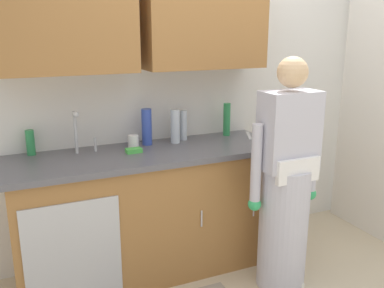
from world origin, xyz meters
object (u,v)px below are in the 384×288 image
knife_on_counter (249,135)px  bottle_cleaner_spray (30,143)px  bottle_water_tall (175,126)px  cup_by_sink (133,142)px  bottle_soap (183,125)px  sponge (134,151)px  bottle_dish_liquid (147,127)px  sink (87,160)px  bottle_water_short (227,119)px  person_at_sink (285,194)px

knife_on_counter → bottle_cleaner_spray: bearing=110.2°
bottle_water_tall → cup_by_sink: (-0.34, -0.02, -0.08)m
bottle_soap → cup_by_sink: (-0.43, -0.07, -0.07)m
cup_by_sink → sponge: (-0.03, -0.12, -0.03)m
bottle_dish_liquid → cup_by_sink: bearing=-156.7°
sink → bottle_soap: (0.79, 0.19, 0.13)m
bottle_dish_liquid → bottle_water_short: bearing=0.8°
sponge → sink: bearing=-180.0°
bottle_water_tall → bottle_dish_liquid: (-0.21, 0.04, 0.01)m
sink → bottle_water_tall: 0.73m
sponge → bottle_soap: bearing=22.3°
bottle_dish_liquid → bottle_soap: bottle_dish_liquid is taller
sink → knife_on_counter: sink is taller
bottle_water_short → knife_on_counter: 0.22m
bottle_cleaner_spray → bottle_dish_liquid: bearing=-4.4°
sink → bottle_water_tall: (0.70, 0.13, 0.14)m
sink → bottle_dish_liquid: bearing=19.3°
bottle_cleaner_spray → sink: bearing=-34.8°
bottle_water_tall → bottle_soap: bearing=31.4°
bottle_water_short → cup_by_sink: bottle_water_short is taller
bottle_water_short → sponge: (-0.84, -0.18, -0.12)m
person_at_sink → bottle_water_tall: size_ratio=6.28×
bottle_water_tall → bottle_dish_liquid: size_ratio=0.95×
bottle_dish_liquid → bottle_cleaner_spray: size_ratio=1.55×
person_at_sink → sponge: 1.09m
person_at_sink → cup_by_sink: size_ratio=16.76×
bottle_dish_liquid → knife_on_counter: bearing=-5.4°
bottle_soap → bottle_water_short: bearing=-1.4°
sink → cup_by_sink: size_ratio=5.17×
sink → bottle_dish_liquid: size_ratio=1.84×
bottle_water_tall → bottle_cleaner_spray: bearing=174.5°
sink → bottle_cleaner_spray: (-0.33, 0.23, 0.10)m
bottle_water_short → bottle_soap: 0.38m
bottle_cleaner_spray → knife_on_counter: (1.66, -0.14, -0.08)m
bottle_cleaner_spray → cup_by_sink: (0.70, -0.12, -0.04)m
bottle_dish_liquid → sponge: size_ratio=2.48×
sink → sponge: sink is taller
bottle_water_tall → knife_on_counter: size_ratio=1.08×
sink → sponge: (0.33, 0.00, 0.03)m
cup_by_sink → bottle_dish_liquid: bearing=23.3°
bottle_water_short → bottle_cleaner_spray: (-1.50, 0.05, -0.05)m
bottle_soap → sponge: bearing=-157.7°
bottle_cleaner_spray → bottle_soap: (1.12, -0.04, 0.03)m
bottle_cleaner_spray → sponge: (0.67, -0.23, -0.07)m
sink → bottle_dish_liquid: (0.48, 0.17, 0.15)m
person_at_sink → bottle_soap: size_ratio=6.86×
knife_on_counter → sponge: bearing=120.3°
bottle_cleaner_spray → sponge: 0.71m
cup_by_sink → knife_on_counter: (0.96, -0.03, -0.05)m
bottle_cleaner_spray → cup_by_sink: bottle_cleaner_spray is taller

